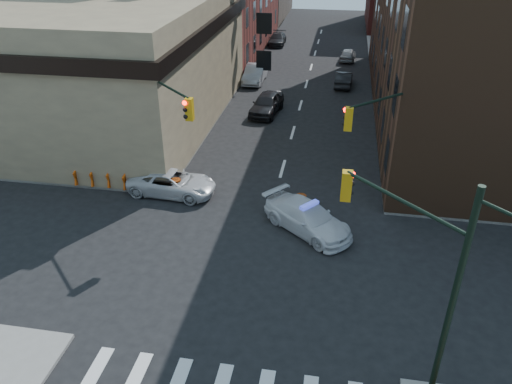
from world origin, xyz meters
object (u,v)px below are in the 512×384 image
at_px(pedestrian_a, 136,174).
at_px(barrel_road, 301,204).
at_px(parked_car_wnear, 267,104).
at_px(police_car, 308,218).
at_px(pickup, 172,183).
at_px(barricade_nw_a, 119,180).
at_px(pedestrian_b, 133,164).
at_px(parked_car_enear, 344,79).
at_px(barrel_bank, 176,188).
at_px(parked_car_wfar, 255,74).

distance_m(pedestrian_a, barrel_road, 9.66).
bearing_deg(pedestrian_a, parked_car_wnear, 67.25).
bearing_deg(police_car, pickup, 111.73).
distance_m(police_car, barricade_nw_a, 11.28).
xyz_separation_m(police_car, barrel_road, (-0.50, 1.63, -0.20)).
xyz_separation_m(police_car, pedestrian_a, (-10.09, 2.68, 0.24)).
relative_size(pedestrian_b, barricade_nw_a, 1.42).
bearing_deg(parked_car_wnear, barricade_nw_a, -107.38).
relative_size(parked_car_enear, barrel_bank, 3.99).
bearing_deg(pickup, parked_car_enear, -18.77).
height_order(police_car, parked_car_enear, police_car).
height_order(pedestrian_b, barrel_road, pedestrian_b).
bearing_deg(pickup, pedestrian_b, 71.62).
bearing_deg(barrel_road, parked_car_enear, 85.44).
height_order(barrel_road, barricade_nw_a, barricade_nw_a).
bearing_deg(pedestrian_a, police_car, -15.56).
relative_size(parked_car_wfar, pedestrian_a, 2.97).
bearing_deg(pickup, parked_car_wfar, 1.40).
relative_size(police_car, parked_car_enear, 1.23).
xyz_separation_m(parked_car_wfar, barricade_nw_a, (-4.07, -22.13, -0.14)).
bearing_deg(parked_car_wfar, pedestrian_b, -99.45).
distance_m(pickup, parked_car_enear, 24.01).
bearing_deg(barrel_road, parked_car_wnear, 105.57).
distance_m(pedestrian_b, barricade_nw_a, 1.36).
bearing_deg(pedestrian_a, pickup, -5.86).
xyz_separation_m(pedestrian_a, barricade_nw_a, (-0.93, -0.30, -0.31)).
relative_size(parked_car_enear, pedestrian_b, 2.13).
bearing_deg(pedestrian_b, parked_car_wnear, 62.82).
relative_size(pickup, barricade_nw_a, 3.67).
height_order(police_car, parked_car_wnear, parked_car_wnear).
xyz_separation_m(parked_car_wnear, pedestrian_b, (-6.04, -12.69, 0.29)).
bearing_deg(barrel_bank, pedestrian_b, 156.57).
relative_size(police_car, parked_car_wfar, 1.03).
bearing_deg(pedestrian_a, parked_car_wfar, 81.12).
bearing_deg(barrel_bank, parked_car_wfar, 88.38).
distance_m(parked_car_enear, pedestrian_a, 24.77).
height_order(police_car, barrel_road, police_car).
relative_size(barrel_bank, barricade_nw_a, 0.76).
xyz_separation_m(police_car, barricade_nw_a, (-11.03, 2.38, -0.07)).
xyz_separation_m(pedestrian_a, barrel_road, (9.60, -1.05, -0.44)).
bearing_deg(police_car, pedestrian_a, 114.33).
height_order(parked_car_wnear, parked_car_enear, parked_car_wnear).
distance_m(pedestrian_a, pedestrian_b, 1.06).
distance_m(barrel_road, barrel_bank, 7.11).
distance_m(parked_car_wnear, parked_car_wfar, 8.55).
distance_m(parked_car_wnear, pedestrian_a, 14.68).
xyz_separation_m(pickup, barrel_bank, (0.30, -0.20, -0.18)).
bearing_deg(barrel_bank, police_car, -16.73).
distance_m(pickup, barrel_bank, 0.40).
relative_size(police_car, pedestrian_b, 2.61).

